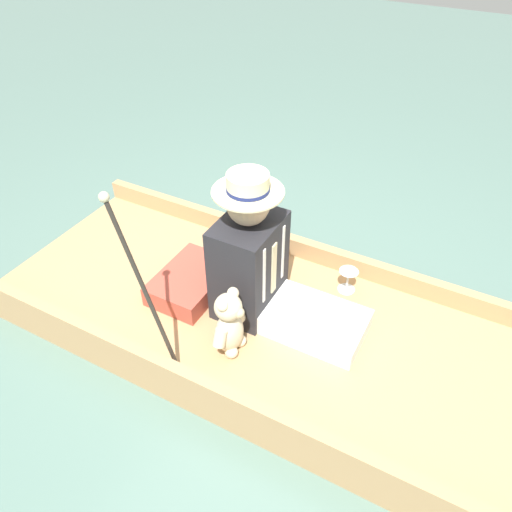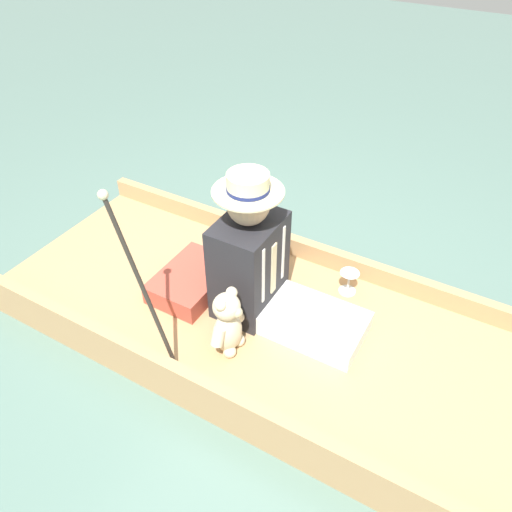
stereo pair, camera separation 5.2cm
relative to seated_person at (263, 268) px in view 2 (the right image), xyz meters
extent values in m
plane|color=slate|center=(0.04, -0.03, -0.44)|extent=(16.00, 16.00, 0.00)
cube|color=tan|center=(0.04, -0.03, -0.37)|extent=(1.20, 2.85, 0.14)
cube|color=tan|center=(-0.52, -0.03, -0.24)|extent=(0.06, 2.85, 0.12)
cube|color=tan|center=(0.61, -0.03, -0.24)|extent=(0.06, 2.85, 0.12)
cube|color=#B24738|center=(0.05, -0.43, -0.24)|extent=(0.47, 0.33, 0.12)
cube|color=white|center=(0.00, 0.31, -0.24)|extent=(0.34, 0.50, 0.11)
cube|color=#232328|center=(0.00, -0.08, -0.02)|extent=(0.38, 0.28, 0.55)
cube|color=beige|center=(0.00, 0.06, 0.02)|extent=(0.04, 0.01, 0.30)
cube|color=white|center=(-0.10, 0.06, 0.05)|extent=(0.02, 0.01, 0.33)
cube|color=white|center=(0.10, 0.06, 0.05)|extent=(0.02, 0.01, 0.33)
sphere|color=tan|center=(0.00, -0.08, 0.36)|extent=(0.21, 0.21, 0.21)
cylinder|color=beige|center=(0.00, -0.08, 0.43)|extent=(0.34, 0.34, 0.01)
cylinder|color=beige|center=(0.00, -0.08, 0.48)|extent=(0.20, 0.20, 0.09)
cylinder|color=navy|center=(0.00, -0.08, 0.44)|extent=(0.20, 0.20, 0.02)
ellipsoid|color=beige|center=(0.31, -0.02, -0.18)|extent=(0.16, 0.13, 0.23)
sphere|color=beige|center=(0.31, -0.02, -0.01)|extent=(0.13, 0.13, 0.13)
sphere|color=tan|center=(0.31, 0.04, -0.02)|extent=(0.05, 0.05, 0.05)
sphere|color=beige|center=(0.27, -0.02, 0.04)|extent=(0.06, 0.06, 0.06)
sphere|color=beige|center=(0.36, -0.02, 0.04)|extent=(0.06, 0.06, 0.06)
cylinder|color=beige|center=(0.23, -0.02, -0.14)|extent=(0.09, 0.06, 0.10)
cylinder|color=beige|center=(0.40, -0.02, -0.14)|extent=(0.09, 0.06, 0.10)
sphere|color=beige|center=(0.27, 0.02, -0.27)|extent=(0.07, 0.07, 0.07)
sphere|color=beige|center=(0.36, 0.02, -0.27)|extent=(0.07, 0.07, 0.07)
cylinder|color=silver|center=(-0.36, 0.35, -0.29)|extent=(0.10, 0.10, 0.01)
cylinder|color=silver|center=(-0.36, 0.35, -0.25)|extent=(0.01, 0.01, 0.08)
cone|color=silver|center=(-0.36, 0.35, -0.18)|extent=(0.11, 0.11, 0.05)
cylinder|color=#2D2823|center=(0.54, -0.29, 0.15)|extent=(0.02, 0.26, 0.90)
sphere|color=beige|center=(0.54, -0.41, 0.60)|extent=(0.04, 0.04, 0.04)
camera|label=1|loc=(1.70, 0.88, 1.64)|focal=35.00mm
camera|label=2|loc=(1.68, 0.92, 1.64)|focal=35.00mm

